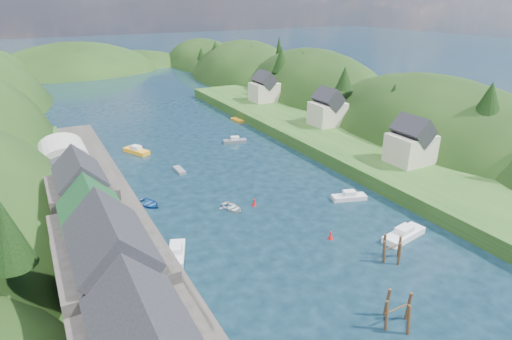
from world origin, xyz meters
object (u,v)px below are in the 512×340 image
piling_cluster_far (392,251)px  channel_buoy_near (331,236)px  channel_buoy_far (254,203)px  piling_cluster_near (397,313)px

piling_cluster_far → channel_buoy_near: (-3.46, 7.17, -0.67)m
piling_cluster_far → channel_buoy_far: 21.70m
piling_cluster_near → channel_buoy_near: 16.09m
channel_buoy_near → channel_buoy_far: bearing=107.8°
piling_cluster_near → piling_cluster_far: size_ratio=1.11×
piling_cluster_near → channel_buoy_near: (4.14, 15.52, -0.87)m
piling_cluster_near → channel_buoy_far: bearing=90.1°
piling_cluster_near → channel_buoy_far: 28.65m
piling_cluster_far → channel_buoy_far: piling_cluster_far is taller
channel_buoy_near → channel_buoy_far: (-4.21, 13.11, 0.00)m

